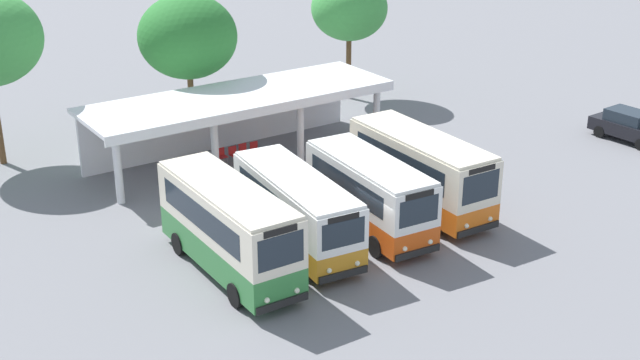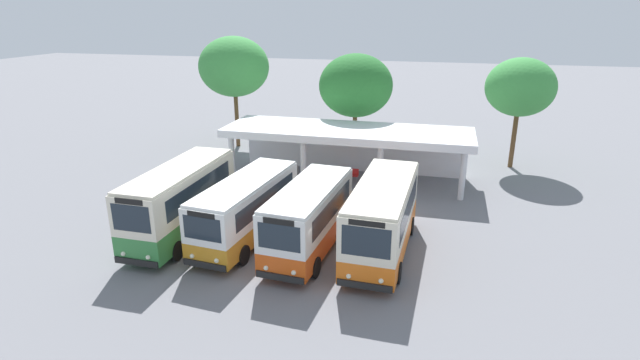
{
  "view_description": "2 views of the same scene",
  "coord_description": "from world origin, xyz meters",
  "px_view_note": "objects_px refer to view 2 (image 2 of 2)",
  "views": [
    {
      "loc": [
        -19.03,
        -23.17,
        15.37
      ],
      "look_at": [
        -1.23,
        3.24,
        2.17
      ],
      "focal_mm": 47.39,
      "sensor_mm": 36.0,
      "label": 1
    },
    {
      "loc": [
        5.78,
        -17.77,
        10.57
      ],
      "look_at": [
        -0.16,
        5.7,
        2.15
      ],
      "focal_mm": 27.74,
      "sensor_mm": 36.0,
      "label": 2
    }
  ],
  "objects_px": {
    "city_bus_middle_cream": "(309,216)",
    "city_bus_fourth_amber": "(382,216)",
    "waiting_chair_middle_seat": "(346,173)",
    "waiting_chair_end_by_column": "(327,172)",
    "waiting_chair_second_from_end": "(336,173)",
    "waiting_chair_fourth_seat": "(355,174)",
    "city_bus_second_in_row": "(246,207)",
    "city_bus_nearest_orange": "(180,199)"
  },
  "relations": [
    {
      "from": "city_bus_nearest_orange",
      "to": "city_bus_second_in_row",
      "type": "distance_m",
      "value": 3.25
    },
    {
      "from": "city_bus_second_in_row",
      "to": "city_bus_middle_cream",
      "type": "bearing_deg",
      "value": -8.66
    },
    {
      "from": "city_bus_second_in_row",
      "to": "city_bus_middle_cream",
      "type": "xyz_separation_m",
      "value": [
        3.22,
        -0.49,
        0.07
      ]
    },
    {
      "from": "waiting_chair_middle_seat",
      "to": "waiting_chair_fourth_seat",
      "type": "distance_m",
      "value": 0.62
    },
    {
      "from": "waiting_chair_second_from_end",
      "to": "waiting_chair_middle_seat",
      "type": "bearing_deg",
      "value": 6.61
    },
    {
      "from": "city_bus_nearest_orange",
      "to": "city_bus_middle_cream",
      "type": "bearing_deg",
      "value": -0.95
    },
    {
      "from": "city_bus_second_in_row",
      "to": "waiting_chair_middle_seat",
      "type": "bearing_deg",
      "value": 73.03
    },
    {
      "from": "city_bus_middle_cream",
      "to": "city_bus_second_in_row",
      "type": "bearing_deg",
      "value": 171.34
    },
    {
      "from": "waiting_chair_middle_seat",
      "to": "waiting_chair_fourth_seat",
      "type": "bearing_deg",
      "value": -6.19
    },
    {
      "from": "city_bus_fourth_amber",
      "to": "waiting_chair_end_by_column",
      "type": "height_order",
      "value": "city_bus_fourth_amber"
    },
    {
      "from": "city_bus_nearest_orange",
      "to": "waiting_chair_second_from_end",
      "type": "xyz_separation_m",
      "value": [
        5.51,
        9.85,
        -1.39
      ]
    },
    {
      "from": "city_bus_fourth_amber",
      "to": "waiting_chair_second_from_end",
      "type": "bearing_deg",
      "value": 113.87
    },
    {
      "from": "waiting_chair_middle_seat",
      "to": "city_bus_fourth_amber",
      "type": "bearing_deg",
      "value": -69.49
    },
    {
      "from": "city_bus_fourth_amber",
      "to": "waiting_chair_middle_seat",
      "type": "bearing_deg",
      "value": 110.51
    },
    {
      "from": "city_bus_second_in_row",
      "to": "city_bus_middle_cream",
      "type": "distance_m",
      "value": 3.26
    },
    {
      "from": "city_bus_fourth_amber",
      "to": "city_bus_nearest_orange",
      "type": "bearing_deg",
      "value": -177.05
    },
    {
      "from": "city_bus_second_in_row",
      "to": "waiting_chair_fourth_seat",
      "type": "xyz_separation_m",
      "value": [
        3.53,
        9.47,
        -1.15
      ]
    },
    {
      "from": "waiting_chair_middle_seat",
      "to": "waiting_chair_fourth_seat",
      "type": "height_order",
      "value": "same"
    },
    {
      "from": "city_bus_middle_cream",
      "to": "waiting_chair_end_by_column",
      "type": "bearing_deg",
      "value": 98.67
    },
    {
      "from": "waiting_chair_middle_seat",
      "to": "city_bus_second_in_row",
      "type": "bearing_deg",
      "value": -106.97
    },
    {
      "from": "city_bus_middle_cream",
      "to": "city_bus_fourth_amber",
      "type": "distance_m",
      "value": 3.28
    },
    {
      "from": "city_bus_second_in_row",
      "to": "city_bus_fourth_amber",
      "type": "xyz_separation_m",
      "value": [
        6.44,
        0.11,
        0.18
      ]
    },
    {
      "from": "city_bus_nearest_orange",
      "to": "waiting_chair_middle_seat",
      "type": "height_order",
      "value": "city_bus_nearest_orange"
    },
    {
      "from": "city_bus_middle_cream",
      "to": "waiting_chair_end_by_column",
      "type": "xyz_separation_m",
      "value": [
        -1.54,
        10.08,
        -1.22
      ]
    },
    {
      "from": "waiting_chair_middle_seat",
      "to": "city_bus_middle_cream",
      "type": "bearing_deg",
      "value": -88.25
    },
    {
      "from": "city_bus_fourth_amber",
      "to": "waiting_chair_end_by_column",
      "type": "bearing_deg",
      "value": 116.65
    },
    {
      "from": "city_bus_second_in_row",
      "to": "waiting_chair_fourth_seat",
      "type": "distance_m",
      "value": 10.17
    },
    {
      "from": "city_bus_fourth_amber",
      "to": "waiting_chair_middle_seat",
      "type": "xyz_separation_m",
      "value": [
        -3.53,
        9.43,
        -1.33
      ]
    },
    {
      "from": "city_bus_middle_cream",
      "to": "waiting_chair_end_by_column",
      "type": "height_order",
      "value": "city_bus_middle_cream"
    },
    {
      "from": "city_bus_middle_cream",
      "to": "city_bus_fourth_amber",
      "type": "height_order",
      "value": "city_bus_fourth_amber"
    },
    {
      "from": "city_bus_nearest_orange",
      "to": "waiting_chair_end_by_column",
      "type": "xyz_separation_m",
      "value": [
        4.9,
        9.97,
        -1.39
      ]
    },
    {
      "from": "city_bus_fourth_amber",
      "to": "waiting_chair_end_by_column",
      "type": "distance_m",
      "value": 10.68
    },
    {
      "from": "city_bus_nearest_orange",
      "to": "city_bus_middle_cream",
      "type": "xyz_separation_m",
      "value": [
        6.44,
        -0.11,
        -0.17
      ]
    },
    {
      "from": "city_bus_second_in_row",
      "to": "waiting_chair_fourth_seat",
      "type": "height_order",
      "value": "city_bus_second_in_row"
    },
    {
      "from": "city_bus_second_in_row",
      "to": "city_bus_fourth_amber",
      "type": "distance_m",
      "value": 6.44
    },
    {
      "from": "city_bus_fourth_amber",
      "to": "waiting_chair_fourth_seat",
      "type": "bearing_deg",
      "value": 107.28
    },
    {
      "from": "city_bus_second_in_row",
      "to": "waiting_chair_end_by_column",
      "type": "distance_m",
      "value": 9.8
    },
    {
      "from": "waiting_chair_end_by_column",
      "to": "waiting_chair_fourth_seat",
      "type": "xyz_separation_m",
      "value": [
        1.84,
        -0.11,
        0.0
      ]
    },
    {
      "from": "waiting_chair_middle_seat",
      "to": "waiting_chair_fourth_seat",
      "type": "relative_size",
      "value": 1.0
    },
    {
      "from": "city_bus_middle_cream",
      "to": "waiting_chair_end_by_column",
      "type": "relative_size",
      "value": 8.2
    },
    {
      "from": "city_bus_second_in_row",
      "to": "waiting_chair_second_from_end",
      "type": "relative_size",
      "value": 8.98
    },
    {
      "from": "waiting_chair_end_by_column",
      "to": "waiting_chair_second_from_end",
      "type": "height_order",
      "value": "same"
    }
  ]
}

